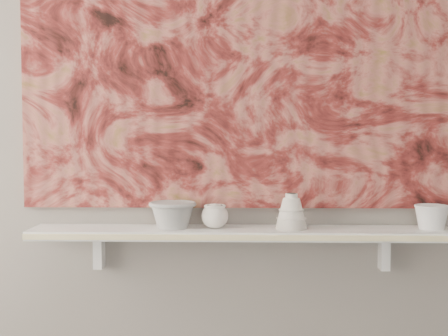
{
  "coord_description": "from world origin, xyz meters",
  "views": [
    {
      "loc": [
        -0.0,
        -0.55,
        1.26
      ],
      "look_at": [
        -0.06,
        1.49,
        1.13
      ],
      "focal_mm": 50.0,
      "sensor_mm": 36.0,
      "label": 1
    }
  ],
  "objects_px": {
    "painting": "(241,46)",
    "bowl_grey": "(173,215)",
    "shelf": "(241,233)",
    "bell_vessel": "(291,211)",
    "cup_cream": "(215,216)",
    "bowl_white": "(432,217)"
  },
  "relations": [
    {
      "from": "painting",
      "to": "bowl_grey",
      "type": "distance_m",
      "value": 0.61
    },
    {
      "from": "shelf",
      "to": "bell_vessel",
      "type": "bearing_deg",
      "value": 0.0
    },
    {
      "from": "bowl_grey",
      "to": "bell_vessel",
      "type": "relative_size",
      "value": 1.34
    },
    {
      "from": "painting",
      "to": "bowl_grey",
      "type": "height_order",
      "value": "painting"
    },
    {
      "from": "cup_cream",
      "to": "bell_vessel",
      "type": "distance_m",
      "value": 0.25
    },
    {
      "from": "shelf",
      "to": "cup_cream",
      "type": "bearing_deg",
      "value": 180.0
    },
    {
      "from": "shelf",
      "to": "painting",
      "type": "xyz_separation_m",
      "value": [
        0.0,
        0.08,
        0.62
      ]
    },
    {
      "from": "bell_vessel",
      "to": "shelf",
      "type": "bearing_deg",
      "value": 180.0
    },
    {
      "from": "shelf",
      "to": "bowl_white",
      "type": "xyz_separation_m",
      "value": [
        0.63,
        0.0,
        0.06
      ]
    },
    {
      "from": "bowl_grey",
      "to": "cup_cream",
      "type": "bearing_deg",
      "value": 0.0
    },
    {
      "from": "cup_cream",
      "to": "bell_vessel",
      "type": "relative_size",
      "value": 0.76
    },
    {
      "from": "bowl_white",
      "to": "bowl_grey",
      "type": "bearing_deg",
      "value": 180.0
    },
    {
      "from": "bowl_grey",
      "to": "bell_vessel",
      "type": "height_order",
      "value": "bell_vessel"
    },
    {
      "from": "shelf",
      "to": "painting",
      "type": "relative_size",
      "value": 0.93
    },
    {
      "from": "cup_cream",
      "to": "bowl_white",
      "type": "xyz_separation_m",
      "value": [
        0.71,
        0.0,
        -0.0
      ]
    },
    {
      "from": "bell_vessel",
      "to": "bowl_white",
      "type": "height_order",
      "value": "bell_vessel"
    },
    {
      "from": "painting",
      "to": "bell_vessel",
      "type": "height_order",
      "value": "painting"
    },
    {
      "from": "painting",
      "to": "cup_cream",
      "type": "relative_size",
      "value": 16.67
    },
    {
      "from": "shelf",
      "to": "bell_vessel",
      "type": "distance_m",
      "value": 0.18
    },
    {
      "from": "painting",
      "to": "bowl_white",
      "type": "relative_size",
      "value": 13.33
    },
    {
      "from": "bowl_grey",
      "to": "cup_cream",
      "type": "height_order",
      "value": "bowl_grey"
    },
    {
      "from": "bowl_white",
      "to": "painting",
      "type": "bearing_deg",
      "value": 172.7
    }
  ]
}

